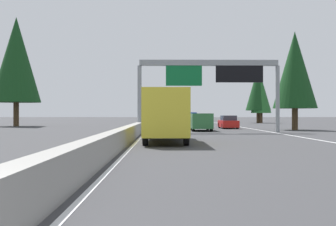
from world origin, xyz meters
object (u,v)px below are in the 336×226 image
at_px(sign_gantry_overhead, 211,75).
at_px(box_truck_far_right, 166,114).
at_px(conifer_left_near, 16,60).
at_px(sedan_distant_a, 228,122).
at_px(bus_near_center, 163,114).
at_px(conifer_right_far, 258,88).
at_px(pickup_mid_center, 190,119).
at_px(sedan_mid_left, 164,118).
at_px(minivan_near_right, 201,121).
at_px(conifer_right_mid, 261,95).
at_px(conifer_right_near, 295,70).

distance_m(sign_gantry_overhead, box_truck_far_right, 13.69).
relative_size(sign_gantry_overhead, conifer_left_near, 0.87).
xyz_separation_m(sedan_distant_a, bus_near_center, (71.46, 7.47, 1.03)).
bearing_deg(sedan_distant_a, conifer_right_far, -19.22).
bearing_deg(sign_gantry_overhead, sedan_distant_a, -17.50).
bearing_deg(bus_near_center, pickup_mid_center, -176.49).
xyz_separation_m(box_truck_far_right, conifer_right_far, (51.38, -17.29, 4.72)).
height_order(sedan_mid_left, conifer_left_near, conifer_left_near).
bearing_deg(sign_gantry_overhead, minivan_near_right, 9.02).
distance_m(minivan_near_right, conifer_left_near, 28.53).
distance_m(conifer_right_mid, conifer_left_near, 42.50).
bearing_deg(bus_near_center, conifer_right_far, -157.60).
relative_size(box_truck_far_right, sedan_mid_left, 1.93).
distance_m(sedan_distant_a, conifer_left_near, 29.30).
xyz_separation_m(sign_gantry_overhead, conifer_right_mid, (38.20, -13.58, -0.09)).
bearing_deg(sign_gantry_overhead, conifer_right_far, -18.79).
relative_size(minivan_near_right, conifer_right_near, 0.50).
height_order(minivan_near_right, conifer_left_near, conifer_left_near).
bearing_deg(sedan_distant_a, minivan_near_right, 149.64).
relative_size(bus_near_center, conifer_right_far, 1.10).
bearing_deg(sedan_distant_a, box_truck_far_right, 162.22).
height_order(box_truck_far_right, bus_near_center, bus_near_center).
height_order(box_truck_far_right, conifer_left_near, conifer_left_near).
bearing_deg(conifer_right_mid, conifer_right_far, 32.49).
xyz_separation_m(minivan_near_right, conifer_right_near, (1.64, -9.77, 5.17)).
bearing_deg(bus_near_center, sedan_mid_left, -179.08).
relative_size(conifer_right_near, conifer_right_far, 0.97).
height_order(sedan_distant_a, conifer_right_far, conifer_right_far).
xyz_separation_m(box_truck_far_right, minivan_near_right, (16.18, -3.52, -0.66)).
bearing_deg(conifer_left_near, sign_gantry_overhead, -127.54).
xyz_separation_m(pickup_mid_center, bus_near_center, (61.43, 3.76, 0.80)).
distance_m(minivan_near_right, conifer_right_near, 11.18).
bearing_deg(conifer_right_mid, sign_gantry_overhead, 160.43).
height_order(bus_near_center, conifer_right_mid, conifer_right_mid).
height_order(conifer_right_far, conifer_left_near, conifer_left_near).
height_order(sign_gantry_overhead, sedan_mid_left, sign_gantry_overhead).
relative_size(conifer_right_far, conifer_left_near, 0.72).
distance_m(sedan_mid_left, bus_near_center, 17.54).
height_order(sedan_distant_a, pickup_mid_center, pickup_mid_center).
relative_size(minivan_near_right, pickup_mid_center, 0.89).
bearing_deg(sedan_distant_a, conifer_right_mid, -20.28).
height_order(sedan_mid_left, bus_near_center, bus_near_center).
bearing_deg(box_truck_far_right, conifer_right_mid, -19.18).
xyz_separation_m(box_truck_far_right, conifer_left_near, (30.83, 19.66, 7.24)).
relative_size(minivan_near_right, conifer_right_mid, 0.60).
xyz_separation_m(conifer_right_mid, conifer_left_near, (-19.95, 37.33, 3.82)).
bearing_deg(conifer_left_near, pickup_mid_center, -85.82).
bearing_deg(minivan_near_right, bus_near_center, 2.78).
bearing_deg(sign_gantry_overhead, conifer_right_mid, -19.57).
relative_size(sedan_mid_left, conifer_left_near, 0.30).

